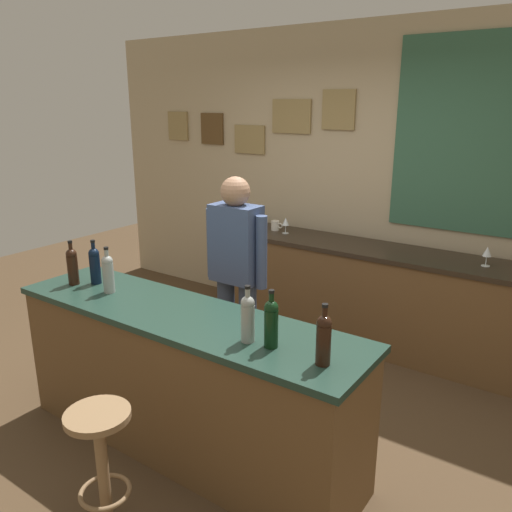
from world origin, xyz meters
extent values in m
plane|color=#4C3823|center=(0.00, 0.00, 0.00)|extent=(10.00, 10.00, 0.00)
cube|color=tan|center=(0.00, 2.03, 1.40)|extent=(6.00, 0.06, 2.80)
cube|color=#997F4C|center=(-2.20, 1.99, 1.85)|extent=(0.29, 0.02, 0.31)
cube|color=brown|center=(-1.70, 1.99, 1.83)|extent=(0.30, 0.02, 0.33)
cube|color=#997F4C|center=(-1.20, 1.99, 1.74)|extent=(0.37, 0.02, 0.29)
cube|color=#997F4C|center=(-0.70, 1.99, 1.98)|extent=(0.43, 0.02, 0.32)
cube|color=#997F4C|center=(-0.20, 1.99, 2.04)|extent=(0.33, 0.02, 0.36)
cube|color=#38664C|center=(0.87, 1.99, 1.85)|extent=(1.03, 0.02, 1.57)
cube|color=brown|center=(0.00, -0.40, 0.44)|extent=(2.30, 0.57, 0.88)
cube|color=#1E382D|center=(0.00, -0.40, 0.90)|extent=(2.34, 0.60, 0.04)
cube|color=brown|center=(0.40, 1.65, 0.43)|extent=(3.12, 0.53, 0.86)
cube|color=#2D2319|center=(0.40, 1.65, 0.88)|extent=(3.18, 0.56, 0.04)
cylinder|color=#384766|center=(-0.07, 0.37, 0.43)|extent=(0.13, 0.13, 0.86)
cylinder|color=#384766|center=(-0.27, 0.37, 0.43)|extent=(0.13, 0.13, 0.86)
cube|color=#3F517A|center=(-0.17, 0.37, 1.14)|extent=(0.36, 0.20, 0.56)
sphere|color=#A87A5B|center=(-0.17, 0.37, 1.51)|extent=(0.21, 0.21, 0.21)
cylinder|color=#3F517A|center=(0.05, 0.37, 1.11)|extent=(0.08, 0.08, 0.52)
cylinder|color=#3F517A|center=(-0.39, 0.37, 1.11)|extent=(0.08, 0.08, 0.52)
cylinder|color=olive|center=(0.11, -1.12, 0.32)|extent=(0.06, 0.06, 0.65)
torus|color=olive|center=(0.11, -1.12, 0.22)|extent=(0.26, 0.26, 0.02)
cylinder|color=olive|center=(0.11, -1.12, 0.66)|extent=(0.32, 0.32, 0.03)
cylinder|color=black|center=(-0.94, -0.45, 1.02)|extent=(0.07, 0.07, 0.20)
sphere|color=black|center=(-0.94, -0.45, 1.13)|extent=(0.07, 0.07, 0.07)
cylinder|color=black|center=(-0.94, -0.45, 1.17)|extent=(0.03, 0.03, 0.09)
cylinder|color=black|center=(-0.94, -0.45, 1.22)|extent=(0.03, 0.03, 0.02)
cylinder|color=black|center=(-0.83, -0.35, 1.02)|extent=(0.07, 0.07, 0.20)
sphere|color=black|center=(-0.83, -0.35, 1.13)|extent=(0.07, 0.07, 0.07)
cylinder|color=black|center=(-0.83, -0.35, 1.17)|extent=(0.03, 0.03, 0.09)
cylinder|color=black|center=(-0.83, -0.35, 1.22)|extent=(0.03, 0.03, 0.02)
cylinder|color=#999E99|center=(-0.61, -0.41, 1.02)|extent=(0.07, 0.07, 0.20)
sphere|color=#999E99|center=(-0.61, -0.41, 1.13)|extent=(0.07, 0.07, 0.07)
cylinder|color=#999E99|center=(-0.61, -0.41, 1.17)|extent=(0.03, 0.03, 0.09)
cylinder|color=black|center=(-0.61, -0.41, 1.22)|extent=(0.03, 0.03, 0.02)
cylinder|color=#999E99|center=(0.54, -0.48, 1.02)|extent=(0.07, 0.07, 0.20)
sphere|color=#999E99|center=(0.54, -0.48, 1.13)|extent=(0.07, 0.07, 0.07)
cylinder|color=#999E99|center=(0.54, -0.48, 1.17)|extent=(0.03, 0.03, 0.09)
cylinder|color=black|center=(0.54, -0.48, 1.22)|extent=(0.03, 0.03, 0.02)
cylinder|color=black|center=(0.68, -0.46, 1.02)|extent=(0.07, 0.07, 0.20)
sphere|color=black|center=(0.68, -0.46, 1.13)|extent=(0.07, 0.07, 0.07)
cylinder|color=black|center=(0.68, -0.46, 1.17)|extent=(0.03, 0.03, 0.09)
cylinder|color=black|center=(0.68, -0.46, 1.22)|extent=(0.03, 0.03, 0.02)
cylinder|color=black|center=(0.98, -0.48, 1.02)|extent=(0.07, 0.07, 0.20)
sphere|color=black|center=(0.98, -0.48, 1.13)|extent=(0.07, 0.07, 0.07)
cylinder|color=black|center=(0.98, -0.48, 1.17)|extent=(0.03, 0.03, 0.09)
cylinder|color=black|center=(0.98, -0.48, 1.22)|extent=(0.03, 0.03, 0.02)
cylinder|color=silver|center=(-1.09, 1.67, 0.90)|extent=(0.06, 0.06, 0.00)
cylinder|color=silver|center=(-1.09, 1.67, 0.94)|extent=(0.01, 0.01, 0.07)
cone|color=silver|center=(-1.09, 1.67, 1.02)|extent=(0.07, 0.07, 0.08)
cylinder|color=silver|center=(-0.54, 1.64, 0.90)|extent=(0.06, 0.06, 0.00)
cylinder|color=silver|center=(-0.54, 1.64, 0.94)|extent=(0.01, 0.01, 0.07)
cone|color=silver|center=(-0.54, 1.64, 1.02)|extent=(0.07, 0.07, 0.08)
cylinder|color=silver|center=(1.27, 1.65, 0.90)|extent=(0.06, 0.06, 0.00)
cylinder|color=silver|center=(1.27, 1.65, 0.94)|extent=(0.01, 0.01, 0.07)
cone|color=silver|center=(1.27, 1.65, 1.02)|extent=(0.07, 0.07, 0.08)
cylinder|color=silver|center=(-0.69, 1.70, 0.95)|extent=(0.08, 0.08, 0.09)
torus|color=silver|center=(-0.63, 1.70, 0.95)|extent=(0.06, 0.01, 0.06)
camera|label=1|loc=(1.96, -2.44, 2.11)|focal=36.03mm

